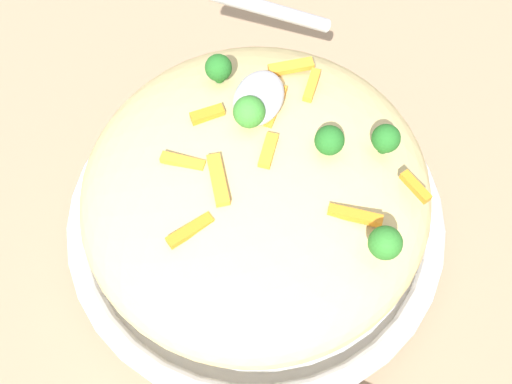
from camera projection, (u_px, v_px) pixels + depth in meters
ground_plane at (256, 232)px, 0.60m from camera, size 2.40×2.40×0.00m
serving_bowl at (256, 220)px, 0.58m from camera, size 0.34×0.34×0.05m
pasta_mound at (256, 189)px, 0.53m from camera, size 0.30×0.29×0.10m
carrot_piece_0 at (190, 230)px, 0.46m from camera, size 0.04×0.03×0.01m
carrot_piece_1 at (416, 187)px, 0.48m from camera, size 0.02×0.03×0.01m
carrot_piece_2 at (218, 180)px, 0.47m from camera, size 0.04×0.03×0.01m
carrot_piece_3 at (288, 66)px, 0.53m from camera, size 0.03×0.04×0.01m
carrot_piece_4 at (272, 106)px, 0.51m from camera, size 0.04×0.01×0.01m
carrot_piece_5 at (183, 162)px, 0.49m from camera, size 0.01×0.04×0.01m
carrot_piece_6 at (207, 115)px, 0.51m from camera, size 0.02×0.03×0.01m
carrot_piece_7 at (355, 215)px, 0.47m from camera, size 0.01×0.04×0.01m
carrot_piece_8 at (268, 151)px, 0.48m from camera, size 0.03×0.01×0.01m
carrot_piece_9 at (312, 86)px, 0.52m from camera, size 0.03×0.01×0.01m
broccoli_floret_0 at (386, 139)px, 0.48m from camera, size 0.02×0.02×0.03m
broccoli_floret_1 at (329, 141)px, 0.48m from camera, size 0.02×0.02×0.03m
broccoli_floret_2 at (249, 112)px, 0.49m from camera, size 0.03×0.03×0.03m
broccoli_floret_3 at (385, 243)px, 0.44m from camera, size 0.02×0.02×0.03m
broccoli_floret_4 at (218, 68)px, 0.52m from camera, size 0.02×0.02×0.03m
serving_spoon at (255, 64)px, 0.50m from camera, size 0.13×0.13×0.08m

